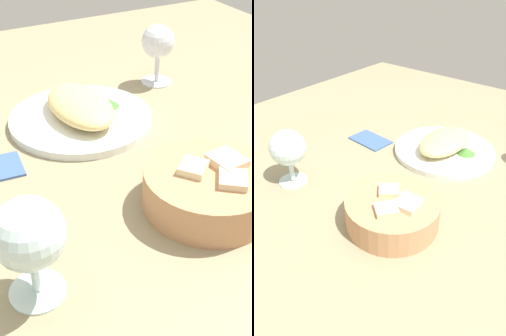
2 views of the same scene
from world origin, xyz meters
TOP-DOWN VIEW (x-y plane):
  - ground_plane at (0.00, 0.00)cm, footprint 140.00×140.00cm
  - plate at (-12.69, -1.71)cm, footprint 25.88×25.88cm
  - omelette at (-12.69, -1.71)cm, footprint 18.53×10.35cm
  - lettuce_garnish at (-13.69, 4.05)cm, footprint 4.66×4.66cm
  - bread_basket at (17.33, 4.47)cm, footprint 17.99×17.99cm
  - wine_glass_near at (20.96, -21.66)cm, footprint 8.00×8.00cm
  - folded_napkin at (-5.19, -20.94)cm, footprint 7.93×11.57cm

SIDE VIEW (x-z plane):
  - ground_plane at x=0.00cm, z-range -2.00..0.00cm
  - folded_napkin at x=-5.19cm, z-range 0.00..0.80cm
  - plate at x=-12.69cm, z-range 0.00..1.40cm
  - lettuce_garnish at x=-13.69cm, z-range 1.40..3.12cm
  - bread_basket at x=17.33cm, z-range -0.37..6.35cm
  - omelette at x=-12.69cm, z-range 1.40..5.42cm
  - wine_glass_near at x=20.96cm, z-range 2.01..14.93cm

